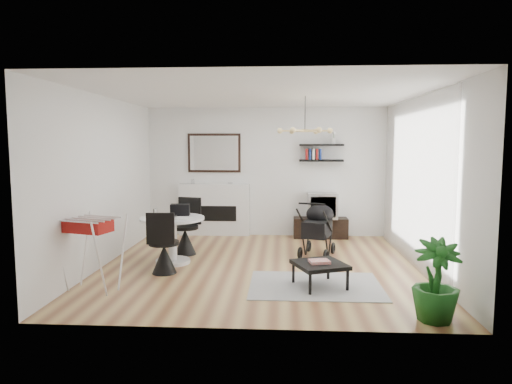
# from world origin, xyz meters

# --- Properties ---
(floor) EXTENTS (5.00, 5.00, 0.00)m
(floor) POSITION_xyz_m (0.00, 0.00, 0.00)
(floor) COLOR brown
(floor) RESTS_ON ground
(ceiling) EXTENTS (5.00, 5.00, 0.00)m
(ceiling) POSITION_xyz_m (0.00, 0.00, 2.70)
(ceiling) COLOR white
(ceiling) RESTS_ON wall_back
(wall_back) EXTENTS (5.00, 0.00, 5.00)m
(wall_back) POSITION_xyz_m (0.00, 2.50, 1.35)
(wall_back) COLOR white
(wall_back) RESTS_ON floor
(wall_left) EXTENTS (0.00, 5.00, 5.00)m
(wall_left) POSITION_xyz_m (-2.50, 0.00, 1.35)
(wall_left) COLOR white
(wall_left) RESTS_ON floor
(wall_right) EXTENTS (0.00, 5.00, 5.00)m
(wall_right) POSITION_xyz_m (2.50, 0.00, 1.35)
(wall_right) COLOR white
(wall_right) RESTS_ON floor
(sheer_curtain) EXTENTS (0.04, 3.60, 2.60)m
(sheer_curtain) POSITION_xyz_m (2.40, 0.20, 1.35)
(sheer_curtain) COLOR white
(sheer_curtain) RESTS_ON wall_right
(fireplace) EXTENTS (1.50, 0.17, 2.16)m
(fireplace) POSITION_xyz_m (-1.10, 2.42, 0.69)
(fireplace) COLOR white
(fireplace) RESTS_ON floor
(shelf_lower) EXTENTS (0.90, 0.25, 0.04)m
(shelf_lower) POSITION_xyz_m (1.14, 2.37, 1.60)
(shelf_lower) COLOR black
(shelf_lower) RESTS_ON wall_back
(shelf_upper) EXTENTS (0.90, 0.25, 0.04)m
(shelf_upper) POSITION_xyz_m (1.14, 2.37, 1.92)
(shelf_upper) COLOR black
(shelf_upper) RESTS_ON wall_back
(pendant_lamp) EXTENTS (0.90, 0.90, 0.10)m
(pendant_lamp) POSITION_xyz_m (0.70, 0.30, 2.15)
(pendant_lamp) COLOR #DDBE74
(pendant_lamp) RESTS_ON ceiling
(tv_console) EXTENTS (1.11, 0.39, 0.42)m
(tv_console) POSITION_xyz_m (1.14, 2.30, 0.21)
(tv_console) COLOR black
(tv_console) RESTS_ON floor
(crt_tv) EXTENTS (0.60, 0.52, 0.52)m
(crt_tv) POSITION_xyz_m (1.17, 2.29, 0.68)
(crt_tv) COLOR #A8A8AB
(crt_tv) RESTS_ON tv_console
(dining_table) EXTENTS (1.04, 1.04, 0.76)m
(dining_table) POSITION_xyz_m (-1.43, 0.10, 0.50)
(dining_table) COLOR white
(dining_table) RESTS_ON floor
(laptop) EXTENTS (0.40, 0.30, 0.03)m
(laptop) POSITION_xyz_m (-1.53, 0.02, 0.77)
(laptop) COLOR black
(laptop) RESTS_ON dining_table
(black_bag) EXTENTS (0.33, 0.22, 0.19)m
(black_bag) POSITION_xyz_m (-1.35, 0.30, 0.85)
(black_bag) COLOR black
(black_bag) RESTS_ON dining_table
(newspaper) EXTENTS (0.37, 0.32, 0.01)m
(newspaper) POSITION_xyz_m (-1.27, -0.03, 0.76)
(newspaper) COLOR white
(newspaper) RESTS_ON dining_table
(drinking_glass) EXTENTS (0.07, 0.07, 0.11)m
(drinking_glass) POSITION_xyz_m (-1.76, 0.26, 0.81)
(drinking_glass) COLOR white
(drinking_glass) RESTS_ON dining_table
(chair_far) EXTENTS (0.50, 0.51, 0.99)m
(chair_far) POSITION_xyz_m (-1.36, 0.72, 0.31)
(chair_far) COLOR black
(chair_far) RESTS_ON floor
(chair_near) EXTENTS (0.45, 0.46, 0.95)m
(chair_near) POSITION_xyz_m (-1.42, -0.51, 0.30)
(chair_near) COLOR black
(chair_near) RESTS_ON floor
(drying_rack) EXTENTS (0.80, 0.77, 0.99)m
(drying_rack) POSITION_xyz_m (-2.16, -1.35, 0.52)
(drying_rack) COLOR white
(drying_rack) RESTS_ON floor
(stroller) EXTENTS (0.72, 0.90, 0.99)m
(stroller) POSITION_xyz_m (0.97, 0.78, 0.42)
(stroller) COLOR black
(stroller) RESTS_ON floor
(rug) EXTENTS (1.79, 1.29, 0.01)m
(rug) POSITION_xyz_m (0.81, -0.98, 0.01)
(rug) COLOR gray
(rug) RESTS_ON floor
(coffee_table) EXTENTS (0.82, 0.82, 0.33)m
(coffee_table) POSITION_xyz_m (0.86, -1.03, 0.30)
(coffee_table) COLOR black
(coffee_table) RESTS_ON rug
(magazines) EXTENTS (0.30, 0.26, 0.04)m
(magazines) POSITION_xyz_m (0.85, -1.04, 0.36)
(magazines) COLOR #DD4337
(magazines) RESTS_ON coffee_table
(potted_plant) EXTENTS (0.52, 0.52, 0.91)m
(potted_plant) POSITION_xyz_m (2.03, -2.15, 0.45)
(potted_plant) COLOR #174F16
(potted_plant) RESTS_ON floor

